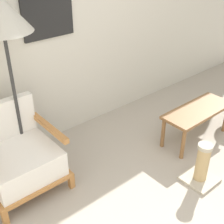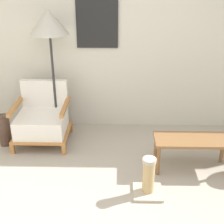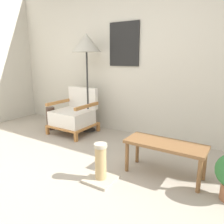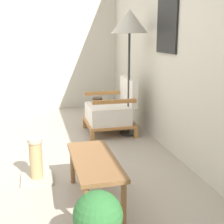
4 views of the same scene
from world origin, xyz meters
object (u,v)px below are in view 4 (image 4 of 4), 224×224
at_px(floor_lamp, 130,25).
at_px(vase, 97,111).
at_px(scratching_post, 36,164).
at_px(armchair, 111,111).
at_px(potted_plant, 98,220).
at_px(coffee_table, 94,165).

distance_m(floor_lamp, vase, 1.51).
bearing_deg(vase, scratching_post, -27.95).
height_order(armchair, vase, armchair).
xyz_separation_m(potted_plant, scratching_post, (-1.24, -0.37, -0.10)).
height_order(floor_lamp, coffee_table, floor_lamp).
height_order(coffee_table, potted_plant, potted_plant).
bearing_deg(scratching_post, potted_plant, 16.71).
bearing_deg(floor_lamp, vase, -153.34).
bearing_deg(scratching_post, floor_lamp, 132.54).
distance_m(floor_lamp, potted_plant, 2.90).
bearing_deg(armchair, floor_lamp, 55.71).
bearing_deg(floor_lamp, scratching_post, -47.46).
bearing_deg(floor_lamp, armchair, -124.29).
bearing_deg(vase, coffee_table, -11.79).
xyz_separation_m(floor_lamp, coffee_table, (1.75, -0.83, -1.19)).
distance_m(potted_plant, scratching_post, 1.29).
bearing_deg(scratching_post, coffee_table, 41.24).
bearing_deg(coffee_table, scratching_post, -138.76).
distance_m(floor_lamp, coffee_table, 2.27).
bearing_deg(coffee_table, armchair, 162.33).
bearing_deg(potted_plant, scratching_post, -163.29).
relative_size(floor_lamp, potted_plant, 3.76).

